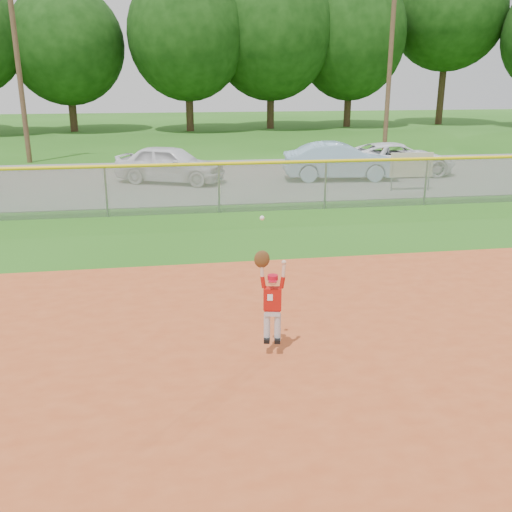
{
  "coord_description": "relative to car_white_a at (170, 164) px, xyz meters",
  "views": [
    {
      "loc": [
        -1.64,
        -7.04,
        4.03
      ],
      "look_at": [
        -0.16,
        2.06,
        1.1
      ],
      "focal_mm": 40.0,
      "sensor_mm": 36.0,
      "label": 1
    }
  ],
  "objects": [
    {
      "name": "ground",
      "position": [
        1.36,
        -15.32,
        -0.75
      ],
      "size": [
        120.0,
        120.0,
        0.0
      ],
      "primitive_type": "plane",
      "color": "#245C15",
      "rests_on": "ground"
    },
    {
      "name": "parking_strip",
      "position": [
        1.36,
        0.68,
        -0.73
      ],
      "size": [
        44.0,
        10.0,
        0.03
      ],
      "primitive_type": "cube",
      "color": "slate",
      "rests_on": "ground"
    },
    {
      "name": "car_white_a",
      "position": [
        0.0,
        0.0,
        0.0
      ],
      "size": [
        4.55,
        3.25,
        1.44
      ],
      "primitive_type": "imported",
      "rotation": [
        0.0,
        0.0,
        1.16
      ],
      "color": "white",
      "rests_on": "parking_strip"
    },
    {
      "name": "car_blue",
      "position": [
        6.68,
        -0.44,
        0.01
      ],
      "size": [
        4.58,
        2.02,
        1.46
      ],
      "primitive_type": "imported",
      "rotation": [
        0.0,
        0.0,
        1.46
      ],
      "color": "#89B0CC",
      "rests_on": "parking_strip"
    },
    {
      "name": "car_white_b",
      "position": [
        9.38,
        0.3,
        -0.06
      ],
      "size": [
        4.86,
        2.4,
        1.33
      ],
      "primitive_type": "imported",
      "rotation": [
        0.0,
        0.0,
        1.53
      ],
      "color": "white",
      "rests_on": "parking_strip"
    },
    {
      "name": "sponsor_sign",
      "position": [
        8.53,
        -3.06,
        0.17
      ],
      "size": [
        1.57,
        0.11,
        1.4
      ],
      "color": "gray",
      "rests_on": "ground"
    },
    {
      "name": "outfield_fence",
      "position": [
        1.36,
        -5.32,
        0.13
      ],
      "size": [
        40.06,
        0.1,
        1.55
      ],
      "color": "gray",
      "rests_on": "ground"
    },
    {
      "name": "power_lines",
      "position": [
        2.36,
        6.68,
        3.93
      ],
      "size": [
        19.4,
        0.24,
        9.0
      ],
      "color": "#4C3823",
      "rests_on": "ground"
    },
    {
      "name": "tree_line",
      "position": [
        2.32,
        22.58,
        6.78
      ],
      "size": [
        62.37,
        13.0,
        14.43
      ],
      "color": "#422D1C",
      "rests_on": "ground"
    },
    {
      "name": "ballplayer",
      "position": [
        1.18,
        -14.76,
        0.19
      ],
      "size": [
        0.47,
        0.24,
        1.92
      ],
      "color": "silver",
      "rests_on": "ground"
    }
  ]
}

